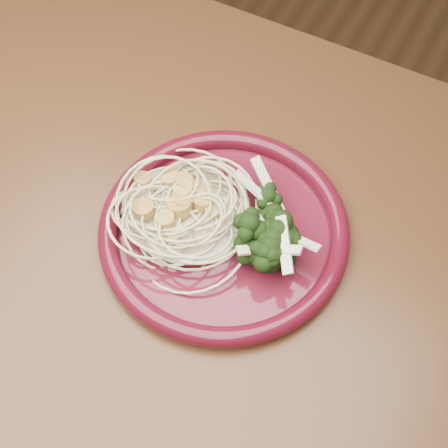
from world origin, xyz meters
TOP-DOWN VIEW (x-y plane):
  - dining_table at (0.00, 0.00)m, footprint 1.20×0.80m
  - dinner_plate at (-0.11, 0.08)m, footprint 0.28×0.28m
  - spaghetti_pile at (-0.16, 0.07)m, footprint 0.15×0.13m
  - scallop_cluster at (-0.16, 0.07)m, footprint 0.13×0.13m
  - broccoli_pile at (-0.06, 0.08)m, footprint 0.09×0.14m
  - onion_garnish at (-0.06, 0.08)m, footprint 0.06×0.09m

SIDE VIEW (x-z plane):
  - dining_table at x=0.00m, z-range 0.28..1.03m
  - dinner_plate at x=-0.11m, z-range 0.75..0.77m
  - spaghetti_pile at x=-0.16m, z-range 0.76..0.79m
  - broccoli_pile at x=-0.06m, z-range 0.76..0.80m
  - scallop_cluster at x=-0.16m, z-range 0.79..0.83m
  - onion_garnish at x=-0.06m, z-range 0.78..0.84m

